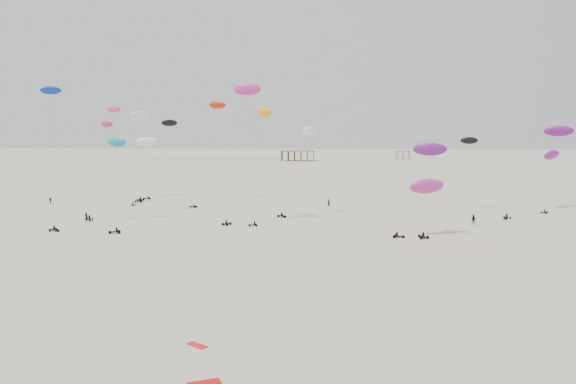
# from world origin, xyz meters

# --- Properties ---
(ground_plane) EXTENTS (900.00, 900.00, 0.00)m
(ground_plane) POSITION_xyz_m (0.00, 200.00, 0.00)
(ground_plane) COLOR #C3B19A
(pavilion_main) EXTENTS (21.00, 13.00, 9.80)m
(pavilion_main) POSITION_xyz_m (-10.00, 350.00, 4.22)
(pavilion_main) COLOR brown
(pavilion_main) RESTS_ON ground
(pavilion_small) EXTENTS (9.00, 7.00, 8.00)m
(pavilion_small) POSITION_xyz_m (60.00, 380.00, 3.49)
(pavilion_small) COLOR brown
(pavilion_small) RESTS_ON ground
(pier_fence) EXTENTS (80.20, 0.20, 1.50)m
(pier_fence) POSITION_xyz_m (-62.00, 350.00, 0.77)
(pier_fence) COLOR black
(pier_fence) RESTS_ON ground
(rig_0) EXTENTS (9.36, 4.88, 19.84)m
(rig_0) POSITION_xyz_m (-42.97, 124.44, 14.42)
(rig_0) COLOR black
(rig_0) RESTS_ON ground
(rig_1) EXTENTS (10.16, 4.34, 23.69)m
(rig_1) POSITION_xyz_m (-44.20, 133.98, 15.76)
(rig_1) COLOR black
(rig_1) RESTS_ON ground
(rig_2) EXTENTS (7.50, 9.17, 20.66)m
(rig_2) POSITION_xyz_m (-35.67, 140.92, 14.61)
(rig_2) COLOR black
(rig_2) RESTS_ON ground
(rig_3) EXTENTS (7.48, 14.62, 19.00)m
(rig_3) POSITION_xyz_m (38.63, 114.59, 9.55)
(rig_3) COLOR black
(rig_3) RESTS_ON ground
(rig_4) EXTENTS (7.97, 6.68, 18.15)m
(rig_4) POSITION_xyz_m (1.39, 109.05, 12.37)
(rig_4) COLOR black
(rig_4) RESTS_ON ground
(rig_5) EXTENTS (9.37, 9.66, 22.02)m
(rig_5) POSITION_xyz_m (-6.53, 101.31, 17.00)
(rig_5) COLOR black
(rig_5) RESTS_ON ground
(rig_6) EXTENTS (10.32, 14.81, 22.88)m
(rig_6) POSITION_xyz_m (-33.39, 109.50, 16.52)
(rig_6) COLOR black
(rig_6) RESTS_ON ground
(rig_7) EXTENTS (5.57, 8.16, 24.98)m
(rig_7) POSITION_xyz_m (-41.15, 91.47, 15.10)
(rig_7) COLOR black
(rig_7) RESTS_ON ground
(rig_8) EXTENTS (10.61, 5.19, 18.69)m
(rig_8) POSITION_xyz_m (57.40, 122.13, 15.43)
(rig_8) COLOR black
(rig_8) RESTS_ON ground
(rig_9) EXTENTS (5.03, 4.37, 25.69)m
(rig_9) POSITION_xyz_m (-7.88, 97.98, 21.76)
(rig_9) COLOR black
(rig_9) RESTS_ON ground
(rig_11) EXTENTS (7.78, 15.90, 19.79)m
(rig_11) POSITION_xyz_m (-31.86, 96.60, 10.84)
(rig_11) COLOR black
(rig_11) RESTS_ON ground
(rig_12) EXTENTS (6.06, 15.74, 18.29)m
(rig_12) POSITION_xyz_m (-40.33, 140.96, 12.91)
(rig_12) COLOR black
(rig_12) RESTS_ON ground
(rig_13) EXTENTS (8.70, 3.54, 15.40)m
(rig_13) POSITION_xyz_m (21.86, 86.49, 12.23)
(rig_13) COLOR black
(rig_13) RESTS_ON ground
(rig_14) EXTENTS (6.68, 5.37, 9.72)m
(rig_14) POSITION_xyz_m (22.19, 86.95, 7.26)
(rig_14) COLOR black
(rig_14) RESTS_ON ground
(rig_15) EXTENTS (7.16, 9.91, 13.84)m
(rig_15) POSITION_xyz_m (54.94, 121.16, 11.05)
(rig_15) COLOR black
(rig_15) RESTS_ON ground
(rig_16) EXTENTS (6.36, 17.35, 26.92)m
(rig_16) POSITION_xyz_m (-20.88, 133.34, 20.32)
(rig_16) COLOR black
(rig_16) RESTS_ON ground
(spectator_0) EXTENTS (0.90, 0.69, 2.24)m
(spectator_0) POSITION_xyz_m (-38.58, 98.35, 0.00)
(spectator_0) COLOR black
(spectator_0) RESTS_ON ground
(spectator_1) EXTENTS (1.20, 1.06, 2.13)m
(spectator_1) POSITION_xyz_m (33.28, 100.06, 0.00)
(spectator_1) COLOR black
(spectator_1) RESTS_ON ground
(spectator_2) EXTENTS (1.28, 0.95, 1.93)m
(spectator_2) POSITION_xyz_m (-58.95, 125.31, 0.00)
(spectator_2) COLOR black
(spectator_2) RESTS_ON ground
(spectator_3) EXTENTS (0.93, 0.82, 2.14)m
(spectator_3) POSITION_xyz_m (7.08, 123.52, 0.00)
(spectator_3) COLOR black
(spectator_3) RESTS_ON ground
(grounded_kite_a) EXTENTS (2.37, 1.74, 0.08)m
(grounded_kite_a) POSITION_xyz_m (-2.08, 31.78, 0.00)
(grounded_kite_a) COLOR red
(grounded_kite_a) RESTS_ON ground
(grounded_kite_b) EXTENTS (1.88, 1.61, 0.07)m
(grounded_kite_b) POSITION_xyz_m (-4.05, 38.39, 0.00)
(grounded_kite_b) COLOR red
(grounded_kite_b) RESTS_ON ground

